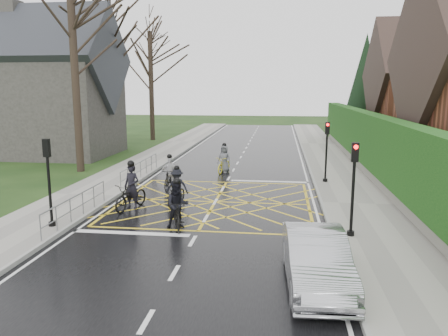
% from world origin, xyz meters
% --- Properties ---
extents(ground, '(120.00, 120.00, 0.00)m').
position_xyz_m(ground, '(0.00, 0.00, 0.00)').
color(ground, black).
rests_on(ground, ground).
extents(road, '(9.00, 80.00, 0.01)m').
position_xyz_m(road, '(0.00, 0.00, 0.01)').
color(road, black).
rests_on(road, ground).
extents(sidewalk_right, '(3.00, 80.00, 0.15)m').
position_xyz_m(sidewalk_right, '(6.00, 0.00, 0.07)').
color(sidewalk_right, gray).
rests_on(sidewalk_right, ground).
extents(sidewalk_left, '(3.00, 80.00, 0.15)m').
position_xyz_m(sidewalk_left, '(-6.00, 0.00, 0.07)').
color(sidewalk_left, gray).
rests_on(sidewalk_left, ground).
extents(stone_wall, '(0.50, 38.00, 0.70)m').
position_xyz_m(stone_wall, '(7.75, 6.00, 0.35)').
color(stone_wall, slate).
rests_on(stone_wall, ground).
extents(hedge, '(0.90, 38.00, 2.80)m').
position_xyz_m(hedge, '(7.75, 6.00, 2.10)').
color(hedge, '#103C10').
rests_on(hedge, stone_wall).
extents(house_far, '(9.80, 8.80, 10.30)m').
position_xyz_m(house_far, '(14.75, 18.00, 4.36)').
color(house_far, brown).
rests_on(house_far, ground).
extents(conifer, '(4.60, 4.60, 10.00)m').
position_xyz_m(conifer, '(10.75, 26.00, 4.99)').
color(conifer, black).
rests_on(conifer, ground).
extents(church, '(8.80, 7.80, 11.00)m').
position_xyz_m(church, '(-13.54, 12.00, 4.93)').
color(church, '#2D2B28').
rests_on(church, ground).
extents(tree_near, '(9.24, 9.24, 11.44)m').
position_xyz_m(tree_near, '(-9.00, 6.00, 7.91)').
color(tree_near, black).
rests_on(tree_near, ground).
extents(tree_mid, '(10.08, 10.08, 12.48)m').
position_xyz_m(tree_mid, '(-10.00, 14.00, 8.63)').
color(tree_mid, black).
rests_on(tree_mid, ground).
extents(tree_far, '(8.40, 8.40, 10.40)m').
position_xyz_m(tree_far, '(-9.30, 22.00, 7.19)').
color(tree_far, black).
rests_on(tree_far, ground).
extents(railing_south, '(0.05, 5.04, 1.03)m').
position_xyz_m(railing_south, '(-4.65, -3.50, 0.78)').
color(railing_south, slate).
rests_on(railing_south, ground).
extents(railing_north, '(0.05, 6.04, 1.03)m').
position_xyz_m(railing_north, '(-4.65, 4.00, 0.79)').
color(railing_north, slate).
rests_on(railing_north, ground).
extents(traffic_light_ne, '(0.24, 0.31, 3.21)m').
position_xyz_m(traffic_light_ne, '(5.10, 4.20, 1.66)').
color(traffic_light_ne, black).
rests_on(traffic_light_ne, ground).
extents(traffic_light_se, '(0.24, 0.31, 3.21)m').
position_xyz_m(traffic_light_se, '(5.10, -4.20, 1.66)').
color(traffic_light_se, black).
rests_on(traffic_light_se, ground).
extents(traffic_light_sw, '(0.24, 0.31, 3.21)m').
position_xyz_m(traffic_light_sw, '(-5.10, -4.50, 1.66)').
color(traffic_light_sw, black).
rests_on(traffic_light_sw, ground).
extents(cyclist_rear, '(1.26, 2.20, 2.02)m').
position_xyz_m(cyclist_rear, '(-3.23, -1.56, 0.66)').
color(cyclist_rear, black).
rests_on(cyclist_rear, ground).
extents(cyclist_back, '(1.04, 1.87, 1.81)m').
position_xyz_m(cyclist_back, '(-0.80, -3.75, 0.68)').
color(cyclist_back, black).
rests_on(cyclist_back, ground).
extents(cyclist_mid, '(1.08, 1.81, 1.69)m').
position_xyz_m(cyclist_mid, '(-1.55, -0.63, 0.62)').
color(cyclist_mid, black).
rests_on(cyclist_mid, ground).
extents(cyclist_front, '(0.95, 1.75, 1.75)m').
position_xyz_m(cyclist_front, '(-2.56, 2.06, 0.64)').
color(cyclist_front, black).
rests_on(cyclist_front, ground).
extents(cyclist_lead, '(1.04, 1.90, 1.75)m').
position_xyz_m(cyclist_lead, '(-0.46, 6.68, 0.61)').
color(cyclist_lead, gold).
rests_on(cyclist_lead, ground).
extents(car, '(1.70, 4.27, 1.38)m').
position_xyz_m(car, '(3.70, -7.74, 0.69)').
color(car, '#ACAEB3').
rests_on(car, ground).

